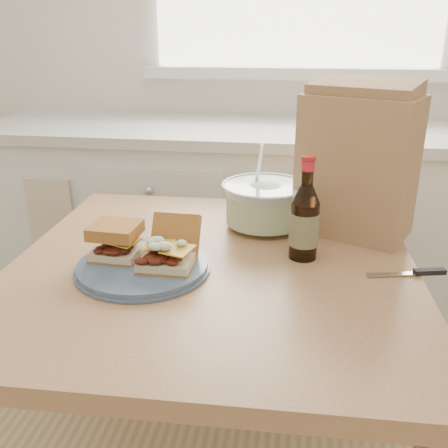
# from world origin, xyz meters

# --- Properties ---
(wall_back) EXTENTS (4.00, 0.02, 2.70)m
(wall_back) POSITION_xyz_m (0.00, 2.00, 1.35)
(wall_back) COLOR white
(wall_back) RESTS_ON ground
(cabinet_run) EXTENTS (2.50, 0.64, 0.94)m
(cabinet_run) POSITION_xyz_m (-0.00, 1.70, 0.47)
(cabinet_run) COLOR white
(cabinet_run) RESTS_ON ground
(dining_table) EXTENTS (0.97, 0.97, 0.79)m
(dining_table) POSITION_xyz_m (-0.15, 0.75, 0.67)
(dining_table) COLOR tan
(dining_table) RESTS_ON ground
(plate) EXTENTS (0.30, 0.30, 0.02)m
(plate) POSITION_xyz_m (-0.30, 0.68, 0.80)
(plate) COLOR #475A73
(plate) RESTS_ON dining_table
(sandwich_left) EXTENTS (0.11, 0.11, 0.08)m
(sandwich_left) POSITION_xyz_m (-0.37, 0.71, 0.85)
(sandwich_left) COLOR #CDB691
(sandwich_left) RESTS_ON plate
(sandwich_right) EXTENTS (0.12, 0.16, 0.10)m
(sandwich_right) POSITION_xyz_m (-0.24, 0.70, 0.84)
(sandwich_right) COLOR #CDB691
(sandwich_right) RESTS_ON plate
(coleslaw_bowl) EXTENTS (0.24, 0.24, 0.24)m
(coleslaw_bowl) POSITION_xyz_m (-0.05, 0.99, 0.85)
(coleslaw_bowl) COLOR silver
(coleslaw_bowl) RESTS_ON dining_table
(beer_bottle) EXTENTS (0.07, 0.07, 0.25)m
(beer_bottle) POSITION_xyz_m (0.06, 0.81, 0.88)
(beer_bottle) COLOR black
(beer_bottle) RESTS_ON dining_table
(knife) EXTENTS (0.18, 0.06, 0.01)m
(knife) POSITION_xyz_m (0.32, 0.75, 0.79)
(knife) COLOR silver
(knife) RESTS_ON dining_table
(paper_bag) EXTENTS (0.33, 0.28, 0.36)m
(paper_bag) POSITION_xyz_m (0.19, 1.00, 0.97)
(paper_bag) COLOR #AD7D54
(paper_bag) RESTS_ON dining_table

